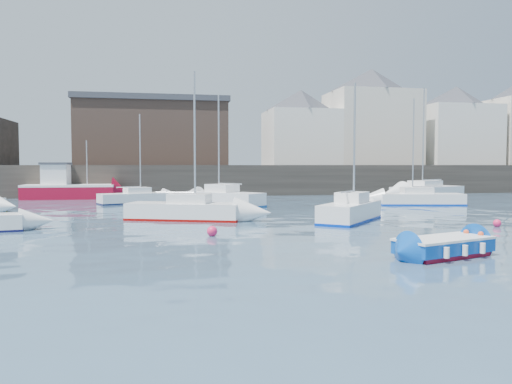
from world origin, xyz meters
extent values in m
plane|color=#2D4760|center=(0.00, 0.00, 0.00)|extent=(220.00, 220.00, 0.00)
cube|color=#28231E|center=(0.00, 35.00, 1.50)|extent=(90.00, 5.00, 3.00)
cube|color=#28231E|center=(0.00, 53.00, 1.40)|extent=(90.00, 32.00, 2.80)
cube|color=beige|center=(20.00, 42.00, 7.30)|extent=(10.00, 8.00, 9.00)
pyramid|color=#3A3D44|center=(20.00, 42.00, 13.20)|extent=(13.36, 13.36, 2.80)
cube|color=white|center=(31.00, 41.50, 6.55)|extent=(9.00, 7.00, 7.50)
pyramid|color=#3A3D44|center=(31.00, 41.50, 11.53)|extent=(11.88, 11.88, 2.45)
cube|color=white|center=(11.00, 41.50, 6.05)|extent=(8.00, 7.00, 6.50)
pyramid|color=#3A3D44|center=(11.00, 41.50, 10.53)|extent=(11.14, 11.14, 2.45)
cube|color=#3D2D26|center=(-6.00, 43.00, 6.30)|extent=(16.00, 10.00, 7.00)
cube|color=#3A3D44|center=(-6.00, 43.00, 10.10)|extent=(16.40, 10.40, 0.60)
cube|color=maroon|center=(3.85, -0.40, 0.08)|extent=(3.27, 2.16, 0.15)
cube|color=#0848AE|center=(3.85, -0.40, 0.36)|extent=(3.58, 2.40, 0.41)
cube|color=white|center=(3.85, -0.40, 0.60)|extent=(3.65, 2.45, 0.08)
cube|color=white|center=(3.85, -0.40, 0.42)|extent=(2.82, 1.79, 0.38)
cube|color=tan|center=(3.85, -0.40, 0.52)|extent=(0.54, 1.01, 0.06)
cylinder|color=white|center=(2.79, 0.09, 0.33)|extent=(0.17, 0.17, 0.33)
cylinder|color=white|center=(3.31, -1.44, 0.33)|extent=(0.17, 0.17, 0.33)
cylinder|color=white|center=(3.59, 0.36, 0.33)|extent=(0.17, 0.17, 0.33)
cylinder|color=white|center=(4.11, -1.16, 0.33)|extent=(0.17, 0.17, 0.33)
cylinder|color=white|center=(4.40, 0.64, 0.33)|extent=(0.17, 0.17, 0.33)
cylinder|color=white|center=(4.92, -0.89, 0.33)|extent=(0.17, 0.17, 0.33)
cube|color=maroon|center=(-13.10, 31.50, 0.54)|extent=(7.97, 3.32, 1.08)
cube|color=white|center=(-13.10, 31.50, 1.18)|extent=(7.97, 3.32, 0.20)
cube|color=white|center=(-14.27, 31.56, 2.15)|extent=(2.25, 2.06, 1.76)
cube|color=#3A3D44|center=(-14.27, 31.56, 3.13)|extent=(2.45, 2.27, 0.20)
cylinder|color=silver|center=(-11.63, 31.43, 3.23)|extent=(0.10, 0.10, 3.92)
cube|color=white|center=(-3.93, 12.29, 0.46)|extent=(6.46, 4.01, 0.92)
cube|color=#8D0704|center=(-3.93, 12.29, 0.06)|extent=(6.53, 4.05, 0.12)
cube|color=white|center=(-3.65, 12.18, 1.18)|extent=(2.54, 2.14, 0.51)
cylinder|color=silver|center=(-3.36, 12.07, 4.47)|extent=(0.10, 0.10, 7.09)
cube|color=white|center=(4.68, 9.85, 0.50)|extent=(4.91, 5.39, 1.00)
cube|color=#002BAF|center=(4.68, 9.85, 0.07)|extent=(4.96, 5.44, 0.13)
cube|color=white|center=(4.86, 10.06, 1.27)|extent=(2.26, 2.34, 0.55)
cylinder|color=silver|center=(5.04, 10.27, 4.18)|extent=(0.11, 0.11, 6.37)
cube|color=white|center=(14.04, 19.37, 0.43)|extent=(6.44, 3.17, 0.85)
cube|color=#002FB1|center=(14.04, 19.37, 0.06)|extent=(6.50, 3.20, 0.11)
cube|color=white|center=(13.74, 19.44, 1.09)|extent=(2.41, 1.88, 0.47)
cylinder|color=silver|center=(13.44, 19.50, 4.40)|extent=(0.09, 0.09, 7.10)
cube|color=white|center=(-0.55, 21.23, 0.51)|extent=(5.49, 6.04, 1.01)
cube|color=#1656A8|center=(-0.55, 21.23, 0.07)|extent=(5.55, 6.10, 0.14)
cube|color=white|center=(-0.74, 21.47, 1.30)|extent=(2.53, 2.62, 0.56)
cylinder|color=silver|center=(-0.94, 21.71, 4.58)|extent=(0.11, 0.11, 7.13)
cube|color=white|center=(19.17, 27.32, 0.51)|extent=(8.19, 5.56, 1.01)
cube|color=#0855B8|center=(19.17, 27.32, 0.07)|extent=(8.27, 5.61, 0.13)
cube|color=white|center=(18.82, 27.16, 1.29)|extent=(3.29, 2.86, 0.56)
cylinder|color=silver|center=(18.46, 26.99, 5.53)|extent=(0.11, 0.11, 9.03)
cube|color=white|center=(-7.24, 24.89, 0.40)|extent=(5.61, 3.63, 0.80)
cube|color=#101A3D|center=(-7.24, 24.89, 0.05)|extent=(5.66, 3.67, 0.11)
cube|color=white|center=(-6.99, 25.00, 1.03)|extent=(2.22, 1.90, 0.45)
cylinder|color=silver|center=(-6.74, 25.10, 3.88)|extent=(0.09, 0.09, 6.16)
sphere|color=#FA245E|center=(-3.07, 5.80, 0.00)|extent=(0.44, 0.44, 0.44)
sphere|color=#FA245E|center=(10.84, 6.37, 0.00)|extent=(0.38, 0.38, 0.38)
sphere|color=#FA245E|center=(-4.56, 19.65, 0.00)|extent=(0.44, 0.44, 0.44)
camera|label=1|loc=(-5.19, -15.06, 2.98)|focal=35.00mm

